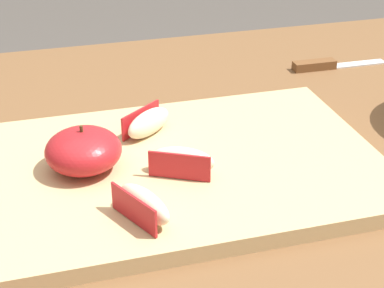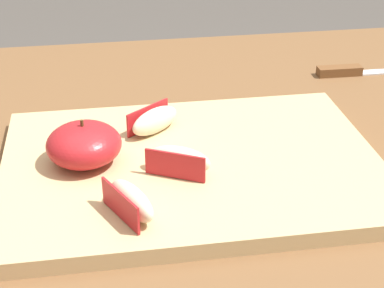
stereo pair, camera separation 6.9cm
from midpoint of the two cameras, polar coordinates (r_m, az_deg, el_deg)
name	(u,v)px [view 1 (the left image)]	position (r m, az deg, el deg)	size (l,w,h in m)	color
dining_table	(190,221)	(0.81, -2.68, -7.27)	(1.21, 0.84, 0.73)	brown
cutting_board	(192,166)	(0.70, -2.80, -2.18)	(0.43, 0.31, 0.02)	tan
apple_half_skin_up	(83,150)	(0.68, -12.92, -0.67)	(0.08, 0.08, 0.05)	#B21E23
apple_wedge_left	(182,161)	(0.66, -3.93, -1.66)	(0.07, 0.05, 0.03)	beige
apple_wedge_front	(148,122)	(0.75, -6.74, 1.93)	(0.07, 0.06, 0.03)	beige
apple_wedge_near_knife	(143,204)	(0.60, -7.86, -5.70)	(0.05, 0.07, 0.03)	beige
paring_knife	(322,65)	(1.01, 10.10, 7.21)	(0.16, 0.02, 0.01)	silver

